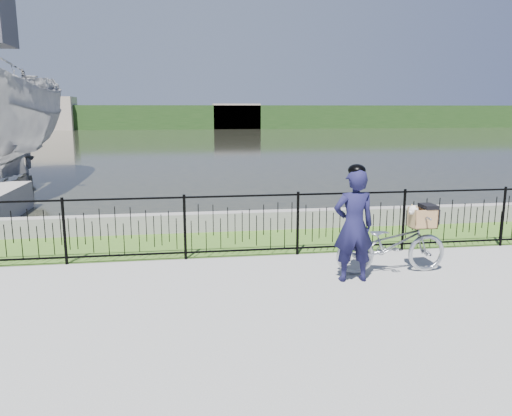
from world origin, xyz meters
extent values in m
plane|color=gray|center=(0.00, 0.00, 0.00)|extent=(120.00, 120.00, 0.00)
cube|color=#3E631F|center=(0.00, 2.60, 0.00)|extent=(60.00, 2.00, 0.01)
plane|color=black|center=(0.00, 33.00, 0.00)|extent=(120.00, 120.00, 0.00)
cube|color=gray|center=(0.00, 3.60, 0.20)|extent=(60.00, 0.30, 0.40)
cube|color=#213F18|center=(0.00, 60.00, 1.50)|extent=(120.00, 6.00, 3.00)
cube|color=#A19281|center=(-18.00, 58.00, 2.00)|extent=(8.00, 4.00, 4.00)
cube|color=#A19281|center=(6.00, 58.50, 1.60)|extent=(6.00, 3.00, 3.20)
imported|color=#A2A6AD|center=(2.25, 0.40, 0.47)|extent=(1.80, 0.63, 0.95)
cube|color=black|center=(2.75, 0.40, 0.73)|extent=(0.38, 0.18, 0.02)
cube|color=#A47A4C|center=(2.75, 0.40, 0.74)|extent=(0.38, 0.30, 0.01)
cube|color=#A47A4C|center=(2.75, 0.54, 0.89)|extent=(0.38, 0.01, 0.31)
cube|color=#A47A4C|center=(2.75, 0.26, 0.89)|extent=(0.38, 0.02, 0.31)
cube|color=#A47A4C|center=(2.94, 0.40, 0.89)|extent=(0.01, 0.30, 0.31)
cube|color=#A47A4C|center=(2.57, 0.40, 0.89)|extent=(0.01, 0.30, 0.31)
cube|color=black|center=(2.84, 0.40, 1.07)|extent=(0.21, 0.32, 0.06)
cube|color=black|center=(2.95, 0.40, 0.92)|extent=(0.02, 0.32, 0.25)
ellipsoid|color=silver|center=(2.73, 0.40, 0.86)|extent=(0.31, 0.22, 0.20)
sphere|color=silver|center=(2.58, 0.38, 1.02)|extent=(0.15, 0.15, 0.15)
sphere|color=silver|center=(2.53, 0.36, 0.99)|extent=(0.07, 0.07, 0.07)
sphere|color=black|center=(2.51, 0.35, 0.98)|extent=(0.02, 0.02, 0.02)
cone|color=#A68245|center=(2.58, 0.44, 1.08)|extent=(0.06, 0.08, 0.08)
cone|color=#A68245|center=(2.60, 0.34, 1.08)|extent=(0.06, 0.08, 0.08)
imported|color=#141437|center=(1.51, 0.12, 0.86)|extent=(0.63, 0.42, 1.72)
ellipsoid|color=black|center=(1.51, 0.12, 1.70)|extent=(0.26, 0.29, 0.18)
camera|label=1|loc=(-1.00, -6.88, 2.59)|focal=35.00mm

